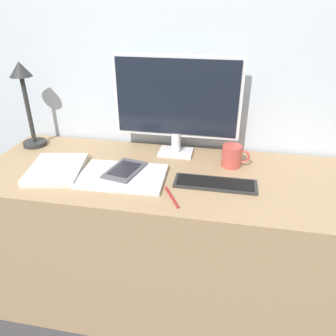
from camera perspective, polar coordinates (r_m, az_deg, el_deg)
The scene contains 10 objects.
wall_back at distance 1.50m, azimuth 2.48°, elevation 22.09°, with size 3.60×0.05×2.40m.
desk at distance 1.54m, azimuth -0.05°, elevation -12.59°, with size 1.57×0.58×0.70m.
monitor at distance 1.43m, azimuth 1.34°, elevation 11.51°, with size 0.55×0.11×0.44m.
keyboard at distance 1.27m, azimuth 8.22°, elevation -2.69°, with size 0.31×0.10×0.01m.
laptop at distance 1.31m, azimuth -7.93°, elevation -1.44°, with size 0.35×0.24×0.02m.
ereader at distance 1.33m, azimuth -7.52°, elevation -0.32°, with size 0.15×0.20×0.01m.
desk_lamp at distance 1.65m, azimuth -23.65°, elevation 11.73°, with size 0.11×0.11×0.39m.
notebook at distance 1.42m, azimuth -18.85°, elevation -0.21°, with size 0.25×0.29×0.03m.
coffee_mug at distance 1.40m, azimuth 11.12°, elevation 2.08°, with size 0.12×0.08×0.09m.
pen at distance 1.18m, azimuth 0.66°, elevation -5.08°, with size 0.08×0.13×0.01m.
Camera 1 is at (0.22, -0.91, 1.35)m, focal length 35.00 mm.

